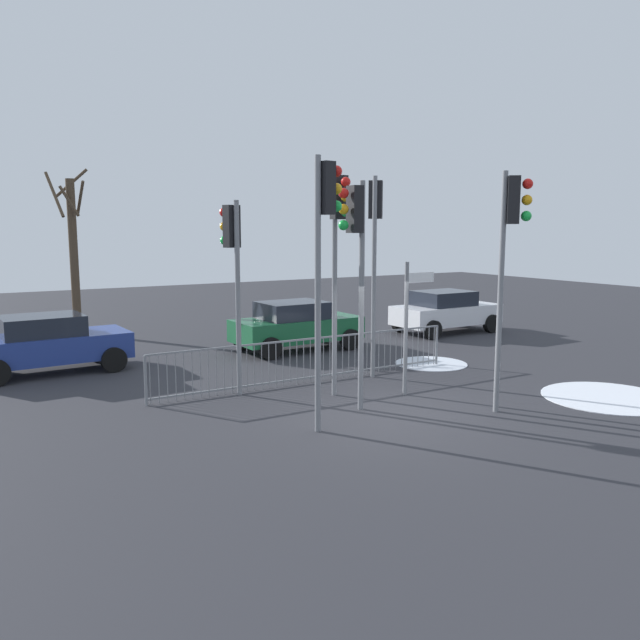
% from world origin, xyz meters
% --- Properties ---
extents(ground_plane, '(60.00, 60.00, 0.00)m').
position_xyz_m(ground_plane, '(0.00, 0.00, 0.00)').
color(ground_plane, '#2D2D33').
extents(traffic_light_foreground_right, '(0.48, 0.46, 4.71)m').
position_xyz_m(traffic_light_foreground_right, '(2.09, -1.08, 3.45)').
color(traffic_light_foreground_right, slate).
rests_on(traffic_light_foreground_right, ground).
extents(traffic_light_rear_right, '(0.57, 0.35, 4.86)m').
position_xyz_m(traffic_light_rear_right, '(-1.57, -0.23, 3.55)').
color(traffic_light_rear_right, slate).
rests_on(traffic_light_rear_right, ground).
extents(traffic_light_mid_right, '(0.57, 0.33, 4.54)m').
position_xyz_m(traffic_light_mid_right, '(-0.40, 0.54, 3.32)').
color(traffic_light_mid_right, slate).
rests_on(traffic_light_mid_right, ground).
extents(traffic_light_rear_left, '(0.37, 0.55, 4.22)m').
position_xyz_m(traffic_light_rear_left, '(-1.94, 2.96, 3.09)').
color(traffic_light_rear_left, slate).
rests_on(traffic_light_rear_left, ground).
extents(traffic_light_foreground_left, '(0.32, 0.57, 4.81)m').
position_xyz_m(traffic_light_foreground_left, '(-0.13, 1.59, 3.52)').
color(traffic_light_foreground_left, slate).
rests_on(traffic_light_foreground_left, ground).
extents(traffic_light_mid_left, '(0.46, 0.47, 4.85)m').
position_xyz_m(traffic_light_mid_left, '(1.70, 2.82, 3.55)').
color(traffic_light_mid_left, slate).
rests_on(traffic_light_mid_left, ground).
extents(direction_sign_post, '(0.79, 0.09, 2.92)m').
position_xyz_m(direction_sign_post, '(1.28, 0.96, 1.64)').
color(direction_sign_post, slate).
rests_on(direction_sign_post, ground).
extents(pedestrian_guard_railing, '(7.88, 0.10, 1.07)m').
position_xyz_m(pedestrian_guard_railing, '(-0.00, 3.01, 0.55)').
color(pedestrian_guard_railing, slate).
rests_on(pedestrian_guard_railing, ground).
extents(car_blue_near, '(3.88, 2.09, 1.47)m').
position_xyz_m(car_blue_near, '(-5.19, 7.29, 0.77)').
color(car_blue_near, navy).
rests_on(car_blue_near, ground).
extents(car_green_mid, '(3.85, 2.03, 1.47)m').
position_xyz_m(car_green_mid, '(1.62, 6.72, 0.77)').
color(car_green_mid, '#195933').
rests_on(car_green_mid, ground).
extents(car_white_trailing, '(3.81, 1.95, 1.47)m').
position_xyz_m(car_white_trailing, '(7.67, 6.91, 0.77)').
color(car_white_trailing, silver).
rests_on(car_white_trailing, ground).
extents(bare_tree_left, '(1.42, 1.43, 5.67)m').
position_xyz_m(bare_tree_left, '(-3.49, 13.17, 2.88)').
color(bare_tree_left, '#473828').
rests_on(bare_tree_left, ground).
extents(snow_patch_kerb, '(2.78, 2.78, 0.01)m').
position_xyz_m(snow_patch_kerb, '(4.86, -1.48, 0.01)').
color(snow_patch_kerb, white).
rests_on(snow_patch_kerb, ground).
extents(snow_patch_island, '(1.93, 1.93, 0.01)m').
position_xyz_m(snow_patch_island, '(3.83, 3.15, 0.01)').
color(snow_patch_island, silver).
rests_on(snow_patch_island, ground).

